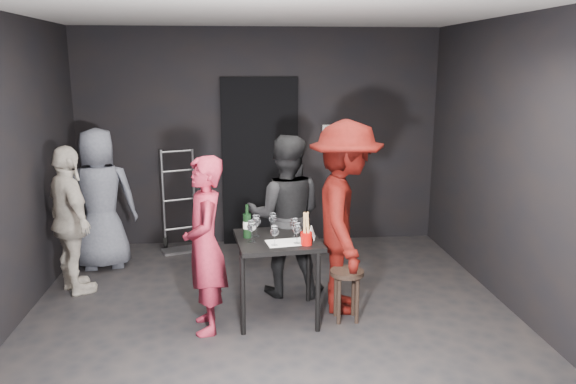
{
  "coord_description": "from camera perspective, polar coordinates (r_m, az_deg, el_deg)",
  "views": [
    {
      "loc": [
        -0.28,
        -4.53,
        2.27
      ],
      "look_at": [
        0.15,
        0.25,
        1.16
      ],
      "focal_mm": 35.0,
      "sensor_mm": 36.0,
      "label": 1
    }
  ],
  "objects": [
    {
      "name": "wine_glass_d",
      "position": [
        4.77,
        -1.38,
        -4.35
      ],
      "size": [
        0.09,
        0.09,
        0.19
      ],
      "primitive_type": null,
      "rotation": [
        0.0,
        0.0,
        0.29
      ],
      "color": "white",
      "rests_on": "tasting_table"
    },
    {
      "name": "wall_back",
      "position": [
        7.09,
        -2.91,
        5.52
      ],
      "size": [
        4.5,
        0.04,
        2.7
      ],
      "primitive_type": "cube",
      "color": "black",
      "rests_on": "ground"
    },
    {
      "name": "wine_glass_a",
      "position": [
        4.87,
        -3.69,
        -3.88
      ],
      "size": [
        0.09,
        0.09,
        0.21
      ],
      "primitive_type": null,
      "rotation": [
        0.0,
        0.0,
        0.17
      ],
      "color": "white",
      "rests_on": "tasting_table"
    },
    {
      "name": "hand_truck",
      "position": [
        7.1,
        -10.93,
        -4.0
      ],
      "size": [
        0.42,
        0.35,
        1.25
      ],
      "rotation": [
        0.0,
        0.0,
        0.34
      ],
      "color": "#B2B2B7",
      "rests_on": "floor"
    },
    {
      "name": "wall_front",
      "position": [
        2.24,
        2.53,
        -11.17
      ],
      "size": [
        4.5,
        0.04,
        2.7
      ],
      "primitive_type": "cube",
      "color": "black",
      "rests_on": "ground"
    },
    {
      "name": "wine_glass_e",
      "position": [
        4.82,
        0.91,
        -4.1
      ],
      "size": [
        0.09,
        0.09,
        0.2
      ],
      "primitive_type": null,
      "rotation": [
        0.0,
        0.0,
        -0.24
      ],
      "color": "white",
      "rests_on": "tasting_table"
    },
    {
      "name": "wine_bottle",
      "position": [
        5.0,
        -4.18,
        -3.35
      ],
      "size": [
        0.07,
        0.07,
        0.3
      ],
      "rotation": [
        0.0,
        0.0,
        0.14
      ],
      "color": "black",
      "rests_on": "tasting_table"
    },
    {
      "name": "wall_right",
      "position": [
        5.27,
        23.63,
        1.85
      ],
      "size": [
        0.04,
        5.0,
        2.7
      ],
      "primitive_type": "cube",
      "color": "black",
      "rests_on": "ground"
    },
    {
      "name": "bystander_grey",
      "position": [
        6.55,
        -18.56,
        -0.29
      ],
      "size": [
        0.88,
        0.57,
        1.68
      ],
      "primitive_type": "imported",
      "rotation": [
        0.0,
        0.0,
        3.29
      ],
      "color": "#565965",
      "rests_on": "floor"
    },
    {
      "name": "breadstick_cup",
      "position": [
        4.78,
        1.88,
        -3.79
      ],
      "size": [
        0.1,
        0.1,
        0.3
      ],
      "rotation": [
        0.0,
        0.0,
        -0.12
      ],
      "color": "#AB0906",
      "rests_on": "tasting_table"
    },
    {
      "name": "wallbox_lower",
      "position": [
        7.15,
        5.58,
        5.95
      ],
      "size": [
        0.1,
        0.06,
        0.14
      ],
      "primitive_type": "cube",
      "color": "#B7B7B2",
      "rests_on": "wall_back"
    },
    {
      "name": "wine_glass_c",
      "position": [
        5.15,
        -1.55,
        -3.02
      ],
      "size": [
        0.08,
        0.08,
        0.2
      ],
      "primitive_type": null,
      "rotation": [
        0.0,
        0.0,
        0.05
      ],
      "color": "white",
      "rests_on": "tasting_table"
    },
    {
      "name": "stool",
      "position": [
        5.09,
        5.98,
        -9.09
      ],
      "size": [
        0.3,
        0.3,
        0.47
      ],
      "rotation": [
        0.0,
        0.0,
        0.08
      ],
      "color": "black",
      "rests_on": "floor"
    },
    {
      "name": "tasting_mat",
      "position": [
        4.87,
        -0.27,
        -5.16
      ],
      "size": [
        0.35,
        0.26,
        0.0
      ],
      "primitive_type": "cube",
      "rotation": [
        0.0,
        0.0,
        0.16
      ],
      "color": "white",
      "rests_on": "tasting_table"
    },
    {
      "name": "server_red",
      "position": [
        4.81,
        -8.45,
        -5.24
      ],
      "size": [
        0.44,
        0.61,
        1.55
      ],
      "primitive_type": "imported",
      "rotation": [
        0.0,
        0.0,
        -1.44
      ],
      "color": "#A52238",
      "rests_on": "floor"
    },
    {
      "name": "wallbox_upper",
      "position": [
        7.11,
        3.99,
        6.34
      ],
      "size": [
        0.12,
        0.06,
        0.12
      ],
      "primitive_type": "cube",
      "color": "#B7B7B2",
      "rests_on": "wall_back"
    },
    {
      "name": "man_maroon",
      "position": [
        5.12,
        5.86,
        -0.81
      ],
      "size": [
        0.79,
        1.43,
        2.11
      ],
      "primitive_type": "imported",
      "rotation": [
        0.0,
        0.0,
        1.45
      ],
      "color": "#440A06",
      "rests_on": "floor"
    },
    {
      "name": "floor",
      "position": [
        5.07,
        -1.52,
        -13.6
      ],
      "size": [
        4.5,
        5.0,
        0.02
      ],
      "primitive_type": "cube",
      "color": "black",
      "rests_on": "ground"
    },
    {
      "name": "wine_glass_b",
      "position": [
        5.01,
        -3.24,
        -3.34
      ],
      "size": [
        0.11,
        0.11,
        0.22
      ],
      "primitive_type": null,
      "rotation": [
        0.0,
        0.0,
        -0.35
      ],
      "color": "white",
      "rests_on": "tasting_table"
    },
    {
      "name": "tasting_table",
      "position": [
        5.02,
        -1.06,
        -5.78
      ],
      "size": [
        0.72,
        0.72,
        0.75
      ],
      "rotation": [
        0.0,
        0.0,
        0.11
      ],
      "color": "black",
      "rests_on": "floor"
    },
    {
      "name": "ceiling",
      "position": [
        4.55,
        -1.74,
        18.43
      ],
      "size": [
        4.5,
        5.0,
        0.02
      ],
      "primitive_type": "cube",
      "color": "silver",
      "rests_on": "ground"
    },
    {
      "name": "reserved_card",
      "position": [
        4.96,
        2.15,
        -4.2
      ],
      "size": [
        0.11,
        0.15,
        0.11
      ],
      "primitive_type": null,
      "rotation": [
        0.0,
        0.0,
        -0.2
      ],
      "color": "white",
      "rests_on": "tasting_table"
    },
    {
      "name": "wine_glass_f",
      "position": [
        4.97,
        0.63,
        -3.6
      ],
      "size": [
        0.08,
        0.08,
        0.2
      ],
      "primitive_type": null,
      "rotation": [
        0.0,
        0.0,
        -0.08
      ],
      "color": "white",
      "rests_on": "tasting_table"
    },
    {
      "name": "bystander_cream",
      "position": [
        5.94,
        -21.21,
        -2.76
      ],
      "size": [
        0.84,
        0.96,
        1.49
      ],
      "primitive_type": "imported",
      "rotation": [
        0.0,
        0.0,
        2.18
      ],
      "color": "beige",
      "rests_on": "floor"
    },
    {
      "name": "doorway",
      "position": [
        7.08,
        -2.87,
        3.05
      ],
      "size": [
        0.95,
        0.1,
        2.1
      ],
      "primitive_type": "cube",
      "color": "black",
      "rests_on": "ground"
    },
    {
      "name": "woman_black",
      "position": [
        5.5,
        -0.26,
        -1.91
      ],
      "size": [
        0.88,
        0.56,
        1.71
      ],
      "primitive_type": "imported",
      "rotation": [
        0.0,
        0.0,
        3.01
      ],
      "color": "black",
      "rests_on": "floor"
    }
  ]
}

